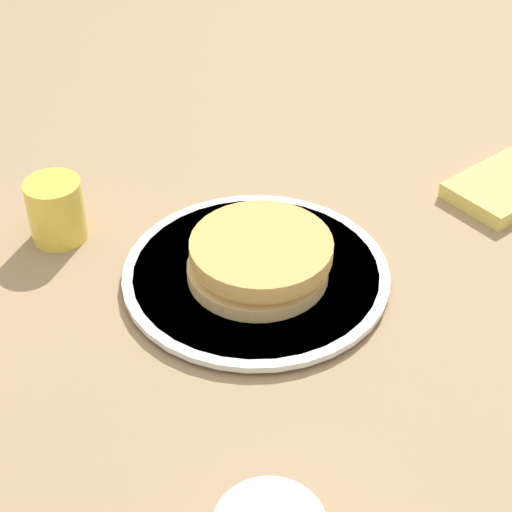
% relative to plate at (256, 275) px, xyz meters
% --- Properties ---
extents(ground_plane, '(4.00, 4.00, 0.00)m').
position_rel_plate_xyz_m(ground_plane, '(0.02, 0.03, -0.01)').
color(ground_plane, '#9E7F5B').
extents(plate, '(0.29, 0.29, 0.01)m').
position_rel_plate_xyz_m(plate, '(0.00, 0.00, 0.00)').
color(plate, silver).
rests_on(plate, ground_plane).
extents(pancake_stack, '(0.16, 0.16, 0.05)m').
position_rel_plate_xyz_m(pancake_stack, '(-0.00, 0.00, 0.03)').
color(pancake_stack, '#DDB776').
rests_on(pancake_stack, plate).
extents(juice_glass, '(0.06, 0.06, 0.07)m').
position_rel_plate_xyz_m(juice_glass, '(0.21, -0.11, 0.03)').
color(juice_glass, yellow).
rests_on(juice_glass, ground_plane).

